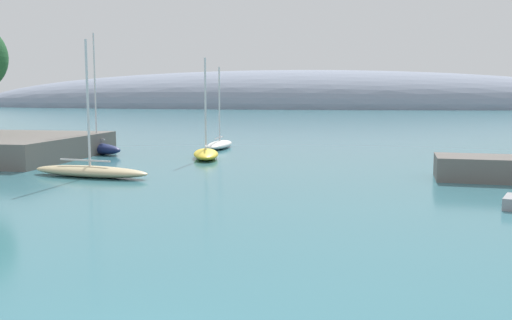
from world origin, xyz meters
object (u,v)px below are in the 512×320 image
at_px(sailboat_sand_mid_mooring, 90,170).
at_px(sailboat_yellow_outer_mooring, 206,153).
at_px(sailboat_white_end_of_line, 220,144).
at_px(sailboat_navy_near_shore, 97,147).

bearing_deg(sailboat_sand_mid_mooring, sailboat_yellow_outer_mooring, 76.89).
relative_size(sailboat_yellow_outer_mooring, sailboat_white_end_of_line, 1.04).
relative_size(sailboat_navy_near_shore, sailboat_sand_mid_mooring, 1.21).
height_order(sailboat_sand_mid_mooring, sailboat_white_end_of_line, sailboat_sand_mid_mooring).
height_order(sailboat_navy_near_shore, sailboat_yellow_outer_mooring, sailboat_navy_near_shore).
bearing_deg(sailboat_yellow_outer_mooring, sailboat_navy_near_shore, 65.34).
bearing_deg(sailboat_yellow_outer_mooring, sailboat_white_end_of_line, -9.21).
xyz_separation_m(sailboat_yellow_outer_mooring, sailboat_white_end_of_line, (-1.05, 8.67, -0.02)).
bearing_deg(sailboat_white_end_of_line, sailboat_navy_near_shore, 126.27).
distance_m(sailboat_navy_near_shore, sailboat_yellow_outer_mooring, 10.66).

